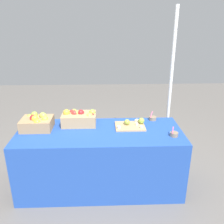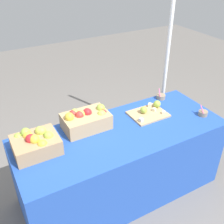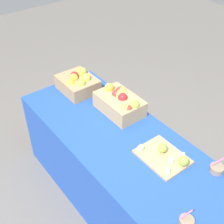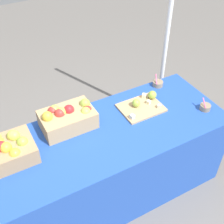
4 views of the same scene
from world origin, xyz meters
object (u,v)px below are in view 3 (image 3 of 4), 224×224
object	(u,v)px
apple_crate_left	(78,83)
apple_crate_middle	(120,103)
cutting_board_front	(166,156)
sample_bowl_near	(217,169)
sample_bowl_mid	(186,222)

from	to	relation	value
apple_crate_left	apple_crate_middle	distance (m)	0.49
apple_crate_left	cutting_board_front	world-z (taller)	apple_crate_left
apple_crate_left	apple_crate_middle	xyz separation A→B (m)	(0.48, 0.11, 0.00)
cutting_board_front	apple_crate_left	bearing A→B (deg)	-179.04
apple_crate_middle	sample_bowl_near	distance (m)	0.93
apple_crate_middle	sample_bowl_mid	bearing A→B (deg)	-18.75
sample_bowl_mid	sample_bowl_near	bearing A→B (deg)	107.45
cutting_board_front	sample_bowl_mid	world-z (taller)	sample_bowl_mid
apple_crate_left	apple_crate_middle	world-z (taller)	apple_crate_middle
sample_bowl_mid	cutting_board_front	bearing A→B (deg)	147.92
apple_crate_left	cutting_board_front	size ratio (longest dim) A/B	0.99
cutting_board_front	sample_bowl_near	bearing A→B (deg)	33.09
cutting_board_front	sample_bowl_mid	xyz separation A→B (m)	(0.44, -0.27, 0.00)
apple_crate_middle	apple_crate_left	bearing A→B (deg)	-167.56
cutting_board_front	sample_bowl_mid	distance (m)	0.52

